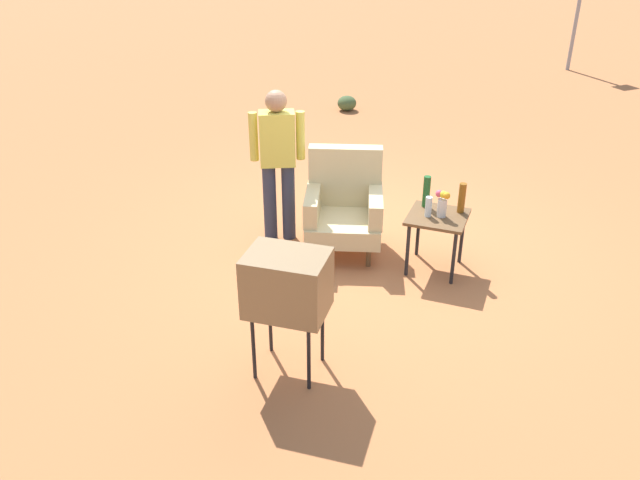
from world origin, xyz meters
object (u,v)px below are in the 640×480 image
armchair (344,205)px  road_sign (579,4)px  bottle_tall_amber (462,198)px  side_table (437,223)px  tv_on_stand (287,284)px  person_standing (278,157)px  bottle_short_clear (428,207)px  bottle_wine_green (426,192)px  flower_vase (442,202)px

armchair → road_sign: (1.93, 9.54, 0.88)m
road_sign → bottle_tall_amber: road_sign is taller
side_table → bottle_tall_amber: (0.19, 0.16, 0.23)m
tv_on_stand → side_table: bearing=69.5°
tv_on_stand → person_standing: person_standing is taller
armchair → bottle_short_clear: 0.93m
bottle_tall_amber → bottle_short_clear: bearing=-143.7°
bottle_wine_green → road_sign: bearing=83.3°
tv_on_stand → bottle_wine_green: size_ratio=3.22×
armchair → bottle_wine_green: bearing=5.1°
armchair → side_table: (0.99, -0.09, 0.01)m
tv_on_stand → road_sign: (1.68, 11.58, 0.60)m
side_table → person_standing: size_ratio=0.36×
tv_on_stand → road_sign: road_sign is taller
bottle_short_clear → flower_vase: 0.14m
tv_on_stand → flower_vase: size_ratio=3.89×
side_table → person_standing: person_standing is taller
bottle_short_clear → tv_on_stand: bearing=-108.6°
tv_on_stand → armchair: bearing=97.1°
tv_on_stand → person_standing: 2.25m
flower_vase → tv_on_stand: bearing=-111.4°
armchair → flower_vase: armchair is taller
side_table → bottle_tall_amber: bearing=39.5°
road_sign → bottle_short_clear: road_sign is taller
road_sign → bottle_short_clear: 9.75m
road_sign → bottle_tall_amber: bearing=-94.6°
bottle_wine_green → person_standing: bearing=-176.4°
road_sign → armchair: bearing=-101.5°
bottle_tall_amber → flower_vase: bottle_tall_amber is taller
bottle_wine_green → armchair: bearing=-174.9°
person_standing → armchair: bearing=1.9°
flower_vase → armchair: bearing=174.7°
bottle_tall_amber → side_table: bearing=-140.5°
person_standing → road_sign: road_sign is taller
armchair → person_standing: person_standing is taller
side_table → bottle_short_clear: size_ratio=2.96×
tv_on_stand → bottle_tall_amber: bearing=66.4°
side_table → road_sign: road_sign is taller
bottle_wine_green → bottle_tall_amber: (0.35, -0.00, -0.01)m
armchair → side_table: armchair is taller
road_sign → flower_vase: road_sign is taller
tv_on_stand → bottle_short_clear: 2.02m
bottle_wine_green → bottle_tall_amber: bearing=-0.5°
side_table → bottle_short_clear: bearing=-151.6°
bottle_tall_amber → flower_vase: 0.23m
tv_on_stand → bottle_wine_green: (0.57, 2.12, -0.03)m
person_standing → bottle_short_clear: person_standing is taller
side_table → bottle_wine_green: bearing=135.4°
tv_on_stand → road_sign: bearing=81.8°
side_table → person_standing: bearing=177.9°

